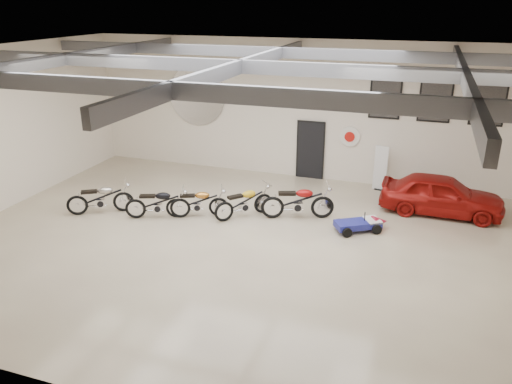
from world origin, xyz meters
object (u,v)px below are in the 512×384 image
(motorcycle_silver, at_px, (100,198))
(go_kart, at_px, (362,221))
(banner_stand, at_px, (381,167))
(vintage_car, at_px, (442,194))
(motorcycle_gold, at_px, (197,202))
(motorcycle_red, at_px, (298,201))
(motorcycle_yellow, at_px, (244,202))
(motorcycle_black, at_px, (158,203))

(motorcycle_silver, relative_size, go_kart, 1.24)
(banner_stand, bearing_deg, vintage_car, -27.88)
(motorcycle_silver, xyz_separation_m, vintage_car, (10.00, 3.39, 0.11))
(motorcycle_gold, relative_size, motorcycle_red, 0.86)
(banner_stand, xyz_separation_m, motorcycle_silver, (-8.00, -4.89, -0.32))
(motorcycle_yellow, relative_size, vintage_car, 0.53)
(motorcycle_silver, distance_m, motorcycle_yellow, 4.47)
(motorcycle_black, height_order, go_kart, motorcycle_black)
(motorcycle_silver, distance_m, motorcycle_black, 1.89)
(motorcycle_silver, relative_size, motorcycle_gold, 1.06)
(motorcycle_gold, bearing_deg, motorcycle_silver, 170.87)
(banner_stand, distance_m, motorcycle_silver, 9.38)
(banner_stand, height_order, motorcycle_gold, banner_stand)
(motorcycle_black, xyz_separation_m, motorcycle_gold, (1.09, 0.48, -0.02))
(motorcycle_gold, distance_m, motorcycle_red, 3.06)
(motorcycle_black, xyz_separation_m, vintage_car, (8.13, 3.14, 0.12))
(motorcycle_black, bearing_deg, motorcycle_silver, 166.49)
(banner_stand, relative_size, motorcycle_silver, 0.85)
(banner_stand, relative_size, go_kart, 1.05)
(go_kart, bearing_deg, motorcycle_silver, 157.78)
(vintage_car, bearing_deg, motorcycle_red, 114.37)
(motorcycle_gold, distance_m, vintage_car, 7.53)
(motorcycle_silver, height_order, motorcycle_gold, motorcycle_silver)
(motorcycle_black, distance_m, motorcycle_red, 4.24)
(banner_stand, xyz_separation_m, motorcycle_gold, (-5.04, -4.16, -0.36))
(motorcycle_black, relative_size, go_kart, 1.21)
(motorcycle_gold, bearing_deg, go_kart, -15.73)
(motorcycle_red, bearing_deg, motorcycle_gold, 177.11)
(motorcycle_gold, bearing_deg, motorcycle_black, -179.18)
(banner_stand, relative_size, motorcycle_black, 0.87)
(motorcycle_yellow, bearing_deg, go_kart, -45.06)
(motorcycle_red, distance_m, go_kart, 2.02)
(motorcycle_yellow, height_order, vintage_car, vintage_car)
(motorcycle_black, relative_size, motorcycle_yellow, 1.00)
(motorcycle_yellow, height_order, go_kart, motorcycle_yellow)
(banner_stand, xyz_separation_m, go_kart, (-0.12, -3.55, -0.55))
(motorcycle_gold, relative_size, vintage_car, 0.51)
(motorcycle_silver, xyz_separation_m, motorcycle_gold, (2.96, 0.72, -0.03))
(banner_stand, bearing_deg, motorcycle_black, -133.96)
(motorcycle_silver, xyz_separation_m, motorcycle_black, (1.87, 0.25, -0.01))
(motorcycle_black, height_order, vintage_car, vintage_car)
(motorcycle_yellow, height_order, motorcycle_red, motorcycle_red)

